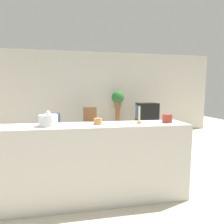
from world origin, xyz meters
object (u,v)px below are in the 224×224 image
Objects in this scene: wooden_chair at (90,122)px; decorative_bowl at (48,120)px; television at (147,112)px; couch at (64,143)px; potted_plant at (118,98)px.

wooden_chair is 3.11m from decorative_bowl.
television is 0.63× the size of wooden_chair.
potted_plant reaches higher than couch.
television is 2.74× the size of decorative_bowl.
wooden_chair reaches higher than couch.
television is at bearing 26.58° from couch.
couch is 3.58× the size of television.
television is 1.10× the size of potted_plant.
potted_plant is at bearing 50.12° from couch.
wooden_chair is (-1.65, 0.24, -0.28)m from television.
television is 3.57m from decorative_bowl.
decorative_bowl is at bearing -129.00° from television.
television is 1.69m from wooden_chair.
potted_plant is 3.77m from decorative_bowl.
couch is 1.50m from wooden_chair.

